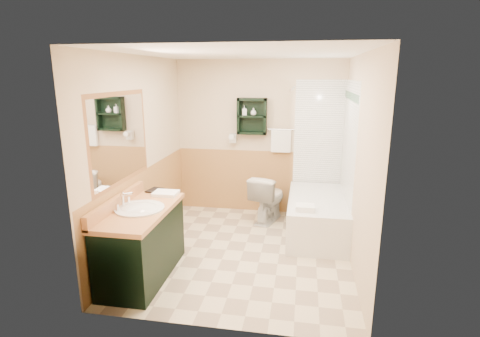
{
  "coord_description": "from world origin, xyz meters",
  "views": [
    {
      "loc": [
        0.69,
        -4.28,
        2.17
      ],
      "look_at": [
        -0.08,
        0.2,
        1.03
      ],
      "focal_mm": 28.0,
      "sensor_mm": 36.0,
      "label": 1
    }
  ],
  "objects_px": {
    "vanity": "(142,243)",
    "bathtub": "(317,216)",
    "wall_shelf": "(252,116)",
    "hair_dryer": "(233,138)",
    "toilet": "(268,198)",
    "soap_bottle_a": "(244,113)",
    "vanity_book": "(149,182)",
    "soap_bottle_b": "(253,112)"
  },
  "relations": [
    {
      "from": "hair_dryer",
      "to": "toilet",
      "type": "distance_m",
      "value": 1.09
    },
    {
      "from": "vanity",
      "to": "bathtub",
      "type": "height_order",
      "value": "vanity"
    },
    {
      "from": "wall_shelf",
      "to": "toilet",
      "type": "xyz_separation_m",
      "value": [
        0.3,
        -0.31,
        -1.2
      ]
    },
    {
      "from": "soap_bottle_a",
      "to": "wall_shelf",
      "type": "bearing_deg",
      "value": 2.45
    },
    {
      "from": "bathtub",
      "to": "soap_bottle_a",
      "type": "xyz_separation_m",
      "value": [
        -1.14,
        0.7,
        1.33
      ]
    },
    {
      "from": "soap_bottle_b",
      "to": "vanity",
      "type": "bearing_deg",
      "value": -112.96
    },
    {
      "from": "hair_dryer",
      "to": "toilet",
      "type": "bearing_deg",
      "value": -29.11
    },
    {
      "from": "bathtub",
      "to": "vanity_book",
      "type": "bearing_deg",
      "value": -158.37
    },
    {
      "from": "hair_dryer",
      "to": "soap_bottle_b",
      "type": "relative_size",
      "value": 2.13
    },
    {
      "from": "wall_shelf",
      "to": "hair_dryer",
      "type": "relative_size",
      "value": 2.29
    },
    {
      "from": "bathtub",
      "to": "soap_bottle_b",
      "type": "relative_size",
      "value": 13.32
    },
    {
      "from": "vanity_book",
      "to": "soap_bottle_a",
      "type": "xyz_separation_m",
      "value": [
        0.94,
        1.53,
        0.71
      ]
    },
    {
      "from": "vanity_book",
      "to": "soap_bottle_b",
      "type": "bearing_deg",
      "value": 65.74
    },
    {
      "from": "vanity",
      "to": "vanity_book",
      "type": "height_order",
      "value": "vanity_book"
    },
    {
      "from": "wall_shelf",
      "to": "soap_bottle_a",
      "type": "xyz_separation_m",
      "value": [
        -0.12,
        -0.01,
        0.05
      ]
    },
    {
      "from": "vanity",
      "to": "wall_shelf",
      "type": "bearing_deg",
      "value": 67.63
    },
    {
      "from": "wall_shelf",
      "to": "toilet",
      "type": "relative_size",
      "value": 0.76
    },
    {
      "from": "wall_shelf",
      "to": "vanity",
      "type": "height_order",
      "value": "wall_shelf"
    },
    {
      "from": "bathtub",
      "to": "soap_bottle_a",
      "type": "distance_m",
      "value": 1.89
    },
    {
      "from": "vanity",
      "to": "soap_bottle_b",
      "type": "relative_size",
      "value": 10.95
    },
    {
      "from": "bathtub",
      "to": "toilet",
      "type": "height_order",
      "value": "toilet"
    },
    {
      "from": "hair_dryer",
      "to": "soap_bottle_a",
      "type": "height_order",
      "value": "soap_bottle_a"
    },
    {
      "from": "bathtub",
      "to": "toilet",
      "type": "xyz_separation_m",
      "value": [
        -0.72,
        0.4,
        0.09
      ]
    },
    {
      "from": "wall_shelf",
      "to": "vanity_book",
      "type": "relative_size",
      "value": 2.64
    },
    {
      "from": "vanity",
      "to": "toilet",
      "type": "bearing_deg",
      "value": 57.32
    },
    {
      "from": "vanity",
      "to": "toilet",
      "type": "distance_m",
      "value": 2.22
    },
    {
      "from": "soap_bottle_b",
      "to": "wall_shelf",
      "type": "bearing_deg",
      "value": 168.34
    },
    {
      "from": "bathtub",
      "to": "toilet",
      "type": "bearing_deg",
      "value": 151.37
    },
    {
      "from": "vanity",
      "to": "bathtub",
      "type": "relative_size",
      "value": 0.82
    },
    {
      "from": "wall_shelf",
      "to": "toilet",
      "type": "height_order",
      "value": "wall_shelf"
    },
    {
      "from": "wall_shelf",
      "to": "soap_bottle_a",
      "type": "relative_size",
      "value": 3.83
    },
    {
      "from": "hair_dryer",
      "to": "vanity",
      "type": "xyz_separation_m",
      "value": [
        -0.59,
        -2.2,
        -0.81
      ]
    },
    {
      "from": "bathtub",
      "to": "toilet",
      "type": "relative_size",
      "value": 2.08
    },
    {
      "from": "vanity",
      "to": "soap_bottle_b",
      "type": "bearing_deg",
      "value": 67.04
    },
    {
      "from": "vanity",
      "to": "toilet",
      "type": "xyz_separation_m",
      "value": [
        1.2,
        1.87,
        -0.04
      ]
    },
    {
      "from": "wall_shelf",
      "to": "vanity",
      "type": "xyz_separation_m",
      "value": [
        -0.89,
        -2.18,
        -1.16
      ]
    },
    {
      "from": "hair_dryer",
      "to": "soap_bottle_b",
      "type": "distance_m",
      "value": 0.52
    },
    {
      "from": "soap_bottle_a",
      "to": "bathtub",
      "type": "bearing_deg",
      "value": -31.51
    },
    {
      "from": "vanity",
      "to": "soap_bottle_b",
      "type": "height_order",
      "value": "soap_bottle_b"
    },
    {
      "from": "toilet",
      "to": "soap_bottle_b",
      "type": "relative_size",
      "value": 6.39
    },
    {
      "from": "hair_dryer",
      "to": "soap_bottle_b",
      "type": "bearing_deg",
      "value": -5.29
    },
    {
      "from": "hair_dryer",
      "to": "vanity",
      "type": "relative_size",
      "value": 0.19
    }
  ]
}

